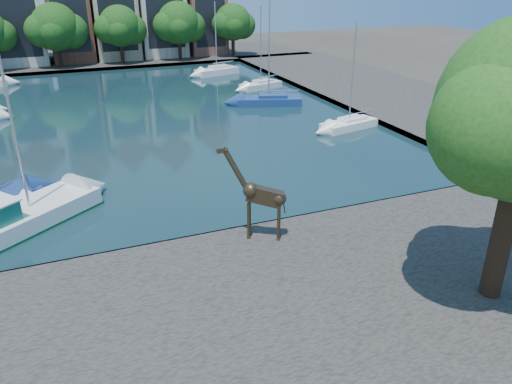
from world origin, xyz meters
TOP-DOWN VIEW (x-y plane):
  - ground at (0.00, 0.00)m, footprint 160.00×160.00m
  - water_basin at (0.00, 24.00)m, footprint 38.00×50.00m
  - near_quay at (0.00, -7.00)m, footprint 50.00×14.00m
  - far_quay at (0.00, 56.00)m, footprint 60.00×16.00m
  - right_quay at (25.00, 24.00)m, footprint 14.00×52.00m
  - townhouse_west_inner at (-10.50, 55.99)m, footprint 6.43×9.18m
  - townhouse_center at (-4.00, 55.99)m, footprint 5.44×9.18m
  - townhouse_east_inner at (2.00, 55.99)m, footprint 5.94×9.18m
  - townhouse_east_mid at (8.50, 55.99)m, footprint 6.43×9.18m
  - townhouse_east_end at (15.00, 55.99)m, footprint 5.44×9.18m
  - far_tree_mid_west at (-5.89, 50.49)m, footprint 7.80×6.00m
  - far_tree_mid_east at (2.10, 50.49)m, footprint 7.02×5.40m
  - far_tree_east at (10.11, 50.49)m, footprint 7.54×5.80m
  - far_tree_far_east at (18.09, 50.49)m, footprint 6.76×5.20m
  - giraffe_statue at (0.78, -1.38)m, footprint 2.88×1.78m
  - motorsailer at (-10.51, 4.32)m, footprint 9.07×7.80m
  - sailboat_right_a at (15.00, 13.57)m, footprint 5.34×2.84m
  - sailboat_right_b at (12.00, 23.44)m, footprint 6.63×3.98m
  - sailboat_right_c at (13.99, 30.29)m, footprint 5.12×2.96m
  - sailboat_right_d at (12.00, 39.88)m, footprint 5.84×3.34m

SIDE VIEW (x-z plane):
  - ground at x=0.00m, z-range 0.00..0.00m
  - water_basin at x=0.00m, z-range 0.00..0.08m
  - near_quay at x=0.00m, z-range 0.00..0.50m
  - far_quay at x=0.00m, z-range 0.00..0.50m
  - right_quay at x=25.00m, z-range 0.00..0.50m
  - sailboat_right_a at x=15.00m, z-range -3.65..4.79m
  - sailboat_right_c at x=13.99m, z-range -3.71..4.93m
  - sailboat_right_b at x=12.00m, z-range -5.19..6.51m
  - sailboat_right_d at x=12.00m, z-range -3.65..4.99m
  - motorsailer at x=-10.51m, z-range -4.26..5.99m
  - giraffe_statue at x=0.78m, z-range 0.46..4.92m
  - far_tree_far_east at x=18.09m, z-range 1.40..8.76m
  - far_tree_mid_east at x=2.10m, z-range 1.37..8.89m
  - far_tree_east at x=10.11m, z-range 1.32..9.16m
  - far_tree_mid_west at x=-5.89m, z-range 1.29..9.29m
  - townhouse_east_end at x=15.00m, z-range -0.11..14.32m
  - townhouse_west_inner at x=-10.50m, z-range -0.22..14.92m
  - townhouse_east_inner at x=2.00m, z-range -0.16..15.63m
  - townhouse_east_mid at x=8.50m, z-range -0.22..16.43m
  - townhouse_center at x=-4.00m, z-range -0.10..16.83m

